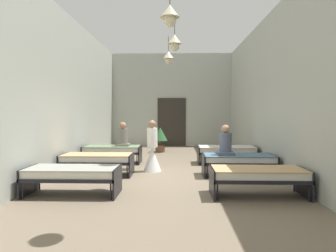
{
  "coord_description": "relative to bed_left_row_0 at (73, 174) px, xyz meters",
  "views": [
    {
      "loc": [
        0.24,
        -7.9,
        1.72
      ],
      "look_at": [
        0.0,
        0.57,
        1.31
      ],
      "focal_mm": 31.67,
      "sensor_mm": 36.0,
      "label": 1
    }
  ],
  "objects": [
    {
      "name": "room_shell",
      "position": [
        1.9,
        3.22,
        1.87
      ],
      "size": [
        6.3,
        13.92,
        4.61
      ],
      "color": "#B2B7AD",
      "rests_on": "ground"
    },
    {
      "name": "patient_seated_secondary",
      "position": [
        3.45,
        1.89,
        0.43
      ],
      "size": [
        0.44,
        0.44,
        0.8
      ],
      "color": "#515B70",
      "rests_on": "bed_right_row_1"
    },
    {
      "name": "nurse_near_aisle",
      "position": [
        1.45,
        2.49,
        0.09
      ],
      "size": [
        0.52,
        0.52,
        1.49
      ],
      "rotation": [
        0.0,
        0.0,
        2.32
      ],
      "color": "white",
      "rests_on": "ground"
    },
    {
      "name": "bed_right_row_0",
      "position": [
        3.8,
        0.0,
        0.0
      ],
      "size": [
        1.9,
        0.84,
        0.57
      ],
      "color": "black",
      "rests_on": "ground"
    },
    {
      "name": "bed_right_row_1",
      "position": [
        3.8,
        1.9,
        0.0
      ],
      "size": [
        1.9,
        0.84,
        0.57
      ],
      "color": "black",
      "rests_on": "ground"
    },
    {
      "name": "bed_left_row_2",
      "position": [
        0.0,
        3.8,
        0.0
      ],
      "size": [
        1.9,
        0.84,
        0.57
      ],
      "color": "black",
      "rests_on": "ground"
    },
    {
      "name": "patient_seated_primary",
      "position": [
        0.35,
        3.84,
        0.43
      ],
      "size": [
        0.44,
        0.44,
        0.8
      ],
      "color": "slate",
      "rests_on": "bed_left_row_2"
    },
    {
      "name": "bed_left_row_0",
      "position": [
        0.0,
        0.0,
        0.0
      ],
      "size": [
        1.9,
        0.84,
        0.57
      ],
      "color": "black",
      "rests_on": "ground"
    },
    {
      "name": "bed_left_row_1",
      "position": [
        0.0,
        1.9,
        0.0
      ],
      "size": [
        1.9,
        0.84,
        0.57
      ],
      "color": "black",
      "rests_on": "ground"
    },
    {
      "name": "potted_plant",
      "position": [
        1.45,
        6.54,
        0.23
      ],
      "size": [
        0.63,
        0.63,
        1.06
      ],
      "color": "brown",
      "rests_on": "ground"
    },
    {
      "name": "bed_right_row_2",
      "position": [
        3.8,
        3.8,
        0.0
      ],
      "size": [
        1.9,
        0.84,
        0.57
      ],
      "color": "black",
      "rests_on": "ground"
    },
    {
      "name": "ground_plane",
      "position": [
        1.9,
        1.9,
        -0.49
      ],
      "size": [
        6.5,
        14.32,
        0.1
      ],
      "primitive_type": "cube",
      "color": "#7A6B56"
    }
  ]
}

